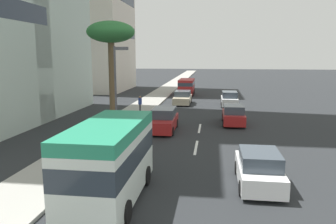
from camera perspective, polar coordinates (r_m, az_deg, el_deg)
ground_plane at (r=37.80m, az=6.22°, el=1.14°), size 198.00×198.00×0.00m
sidewalk_right at (r=38.52m, az=-3.66°, el=1.45°), size 162.00×3.19×0.15m
lane_stripe_mid at (r=20.73m, az=4.86°, el=-6.09°), size 3.20×0.16×0.01m
lane_stripe_far at (r=26.00m, az=5.48°, el=-2.82°), size 3.20×0.16×0.01m
car_lead at (r=38.54m, az=2.54°, el=2.46°), size 4.63×1.94×1.55m
car_second at (r=15.19m, az=15.42°, el=-9.47°), size 4.06×1.86×1.59m
minibus_third at (r=13.14m, az=-10.02°, el=-7.96°), size 6.03×2.40×3.11m
van_fourth at (r=47.39m, az=3.21°, el=4.51°), size 5.08×2.16×2.25m
car_fifth at (r=24.98m, az=-0.74°, el=-1.42°), size 4.61×1.84×1.71m
car_sixth at (r=37.52m, az=10.55°, el=2.17°), size 4.19×1.82×1.67m
car_seventh at (r=27.83m, az=11.23°, el=-0.53°), size 4.17×1.79×1.62m
pedestrian_near_lamp at (r=32.32m, az=-4.85°, el=1.50°), size 0.32×0.38×1.59m
palm_tree at (r=26.49m, az=-9.83°, el=12.88°), size 3.69×3.69×8.11m
street_lamp at (r=22.02m, az=-8.78°, el=5.25°), size 0.24×0.97×6.09m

